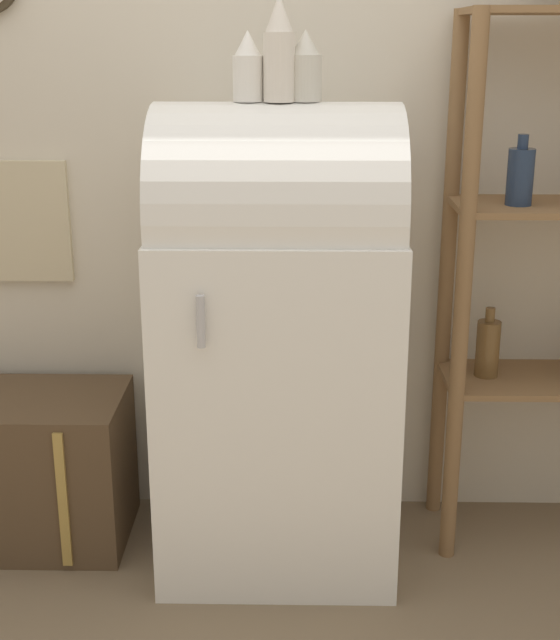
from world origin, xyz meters
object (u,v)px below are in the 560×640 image
object	(u,v)px
vase_left	(248,69)
vase_right	(305,68)
refrigerator	(278,335)
suitcase_trunk	(22,468)
vase_center	(279,52)

from	to	relation	value
vase_left	vase_right	distance (m)	0.16
refrigerator	vase_left	bearing A→B (deg)	176.75
refrigerator	vase_right	size ratio (longest dim) A/B	7.38
refrigerator	suitcase_trunk	bearing A→B (deg)	175.76
refrigerator	vase_right	bearing A→B (deg)	9.60
vase_right	refrigerator	bearing A→B (deg)	-170.40
suitcase_trunk	vase_center	distance (m)	1.59
vase_center	vase_right	world-z (taller)	vase_center
refrigerator	vase_left	world-z (taller)	vase_left
vase_left	vase_center	world-z (taller)	vase_center
suitcase_trunk	vase_left	bearing A→B (deg)	-4.34
vase_center	vase_right	distance (m)	0.09
refrigerator	vase_left	distance (m)	0.79
vase_right	suitcase_trunk	bearing A→B (deg)	176.93
suitcase_trunk	vase_left	size ratio (longest dim) A/B	3.56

